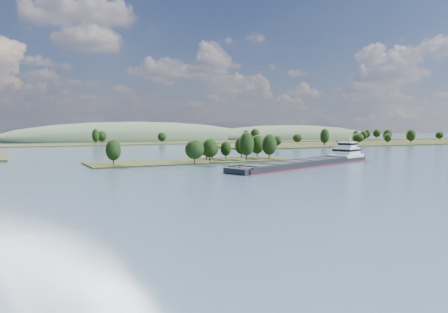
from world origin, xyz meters
TOP-DOWN VIEW (x-y plane):
  - ground at (0.00, 120.00)m, footprint 1800.00×1800.00m
  - tree_island at (7.83, 178.44)m, footprint 100.00×31.66m
  - right_bank at (231.58, 299.48)m, footprint 320.00×90.00m
  - back_shoreline at (9.95, 399.84)m, footprint 900.00×60.00m
  - hill_east at (260.00, 470.00)m, footprint 260.00×140.00m
  - hill_west at (60.00, 500.00)m, footprint 320.00×160.00m
  - cargo_barge at (41.20, 141.79)m, footprint 91.39×43.39m

SIDE VIEW (x-z plane):
  - ground at x=0.00m, z-range 0.00..0.00m
  - hill_east at x=260.00m, z-range -18.00..18.00m
  - hill_west at x=60.00m, z-range -22.00..22.00m
  - back_shoreline at x=9.95m, z-range -6.98..8.39m
  - right_bank at x=231.58m, z-range -6.88..8.90m
  - cargo_barge at x=41.20m, z-range -4.73..7.92m
  - tree_island at x=7.83m, z-range -3.41..11.55m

